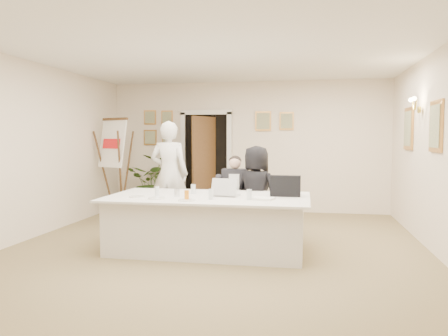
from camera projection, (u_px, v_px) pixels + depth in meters
floor at (213, 251)px, 6.14m from camera, size 7.00×7.00×0.00m
ceiling at (213, 49)px, 5.95m from camera, size 6.00×7.00×0.02m
wall_back at (247, 147)px, 9.48m from camera, size 6.00×0.10×2.80m
wall_front at (91, 171)px, 2.61m from camera, size 6.00×0.10×2.80m
wall_left at (20, 151)px, 6.60m from camera, size 0.10×7.00×2.80m
wall_right at (446, 153)px, 5.49m from camera, size 0.10×7.00×2.80m
doorway at (206, 163)px, 9.49m from camera, size 1.14×0.86×2.20m
pictures_back_wall at (211, 126)px, 9.56m from camera, size 3.40×0.06×0.80m
pictures_right_wall at (420, 128)px, 6.65m from camera, size 0.06×2.20×0.80m
wall_sconce at (416, 105)px, 6.64m from camera, size 0.20×0.30×0.24m
conference_table at (208, 223)px, 6.18m from camera, size 2.83×1.50×0.78m
seated_man at (235, 195)px, 7.13m from camera, size 0.63×0.66×1.32m
flip_chart at (117, 172)px, 8.88m from camera, size 0.70×0.56×1.95m
standing_man at (169, 174)px, 7.86m from camera, size 0.70×0.47×1.89m
standing_woman at (256, 192)px, 6.88m from camera, size 0.84×0.71×1.47m
potted_palm at (155, 182)px, 9.61m from camera, size 1.15×1.01×1.23m
laptop at (226, 186)px, 6.17m from camera, size 0.42×0.43×0.28m
laptop_bag at (285, 186)px, 6.09m from camera, size 0.42×0.12×0.29m
paper_stack at (262, 199)px, 5.78m from camera, size 0.34×0.28×0.03m
plate_left at (137, 197)px, 6.03m from camera, size 0.24×0.24×0.01m
plate_mid at (157, 198)px, 5.87m from camera, size 0.24×0.24×0.01m
plate_near at (187, 200)px, 5.69m from camera, size 0.29×0.29×0.01m
glass_a at (157, 191)px, 6.12m from camera, size 0.07×0.07×0.14m
glass_b at (211, 194)px, 5.80m from camera, size 0.08×0.08×0.14m
glass_c at (249, 195)px, 5.76m from camera, size 0.09×0.09×0.14m
glass_d at (193, 189)px, 6.38m from camera, size 0.08×0.08×0.14m
oj_glass at (187, 195)px, 5.73m from camera, size 0.08×0.08×0.13m
steel_jug at (177, 193)px, 6.09m from camera, size 0.10×0.10×0.11m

